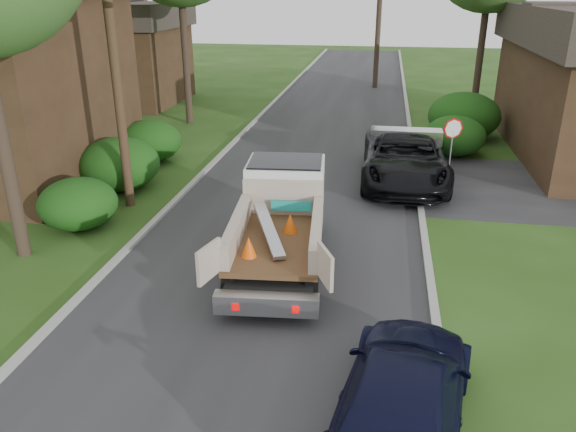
{
  "coord_description": "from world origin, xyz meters",
  "views": [
    {
      "loc": [
        2.66,
        -11.46,
        6.85
      ],
      "look_at": [
        0.37,
        2.05,
        1.2
      ],
      "focal_mm": 35.0,
      "sensor_mm": 36.0,
      "label": 1
    }
  ],
  "objects_px": {
    "flatbed_truck": "(282,209)",
    "utility_pole": "(113,45)",
    "stop_sign": "(452,137)",
    "navy_suv": "(403,396)",
    "house_left_far": "(120,52)",
    "black_pickup": "(405,158)"
  },
  "relations": [
    {
      "from": "black_pickup",
      "to": "navy_suv",
      "type": "xyz_separation_m",
      "value": [
        -0.32,
        -13.07,
        -0.2
      ]
    },
    {
      "from": "utility_pole",
      "to": "house_left_far",
      "type": "relative_size",
      "value": 1.32
    },
    {
      "from": "stop_sign",
      "to": "house_left_far",
      "type": "height_order",
      "value": "house_left_far"
    },
    {
      "from": "utility_pole",
      "to": "black_pickup",
      "type": "relative_size",
      "value": 1.5
    },
    {
      "from": "utility_pole",
      "to": "stop_sign",
      "type": "bearing_deg",
      "value": 20.62
    },
    {
      "from": "utility_pole",
      "to": "house_left_far",
      "type": "bearing_deg",
      "value": 115.23
    },
    {
      "from": "house_left_far",
      "to": "black_pickup",
      "type": "relative_size",
      "value": 1.14
    },
    {
      "from": "flatbed_truck",
      "to": "black_pickup",
      "type": "bearing_deg",
      "value": 57.8
    },
    {
      "from": "house_left_far",
      "to": "navy_suv",
      "type": "xyz_separation_m",
      "value": [
        16.77,
        -26.0,
        -2.33
      ]
    },
    {
      "from": "stop_sign",
      "to": "black_pickup",
      "type": "height_order",
      "value": "stop_sign"
    },
    {
      "from": "flatbed_truck",
      "to": "utility_pole",
      "type": "bearing_deg",
      "value": 150.6
    },
    {
      "from": "house_left_far",
      "to": "utility_pole",
      "type": "bearing_deg",
      "value": -64.77
    },
    {
      "from": "stop_sign",
      "to": "navy_suv",
      "type": "xyz_separation_m",
      "value": [
        -1.93,
        -13.0,
        -1.06
      ]
    },
    {
      "from": "utility_pole",
      "to": "black_pickup",
      "type": "bearing_deg",
      "value": 24.21
    },
    {
      "from": "flatbed_truck",
      "to": "navy_suv",
      "type": "distance_m",
      "value": 7.15
    },
    {
      "from": "stop_sign",
      "to": "utility_pole",
      "type": "relative_size",
      "value": 0.25
    },
    {
      "from": "stop_sign",
      "to": "house_left_far",
      "type": "bearing_deg",
      "value": 145.19
    },
    {
      "from": "utility_pole",
      "to": "navy_suv",
      "type": "xyz_separation_m",
      "value": [
        8.75,
        -8.99,
        -4.45
      ]
    },
    {
      "from": "stop_sign",
      "to": "black_pickup",
      "type": "xyz_separation_m",
      "value": [
        -1.61,
        0.06,
        -0.85
      ]
    },
    {
      "from": "stop_sign",
      "to": "navy_suv",
      "type": "height_order",
      "value": "stop_sign"
    },
    {
      "from": "stop_sign",
      "to": "flatbed_truck",
      "type": "distance_m",
      "value": 8.32
    },
    {
      "from": "stop_sign",
      "to": "flatbed_truck",
      "type": "xyz_separation_m",
      "value": [
        -5.05,
        -6.59,
        -0.54
      ]
    }
  ]
}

